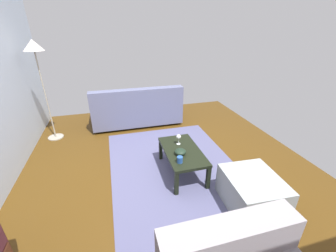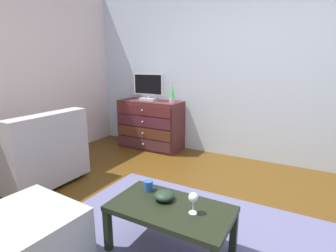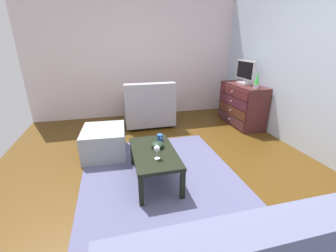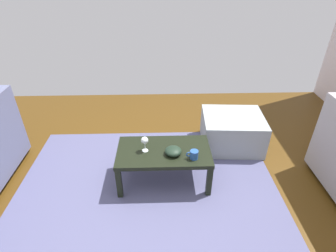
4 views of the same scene
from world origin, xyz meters
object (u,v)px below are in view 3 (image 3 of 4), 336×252
(ottoman, at_px, (104,142))
(coffee_table, at_px, (154,155))
(tv, at_px, (245,72))
(wine_glass, at_px, (157,149))
(armchair, at_px, (149,108))
(bowl_decorative, at_px, (158,145))
(lava_lamp, at_px, (257,80))
(mug, at_px, (160,138))
(dresser, at_px, (242,105))

(ottoman, bearing_deg, coffee_table, 35.45)
(tv, bearing_deg, ottoman, -75.22)
(wine_glass, bearing_deg, coffee_table, -179.73)
(armchair, bearing_deg, tv, 78.25)
(bowl_decorative, distance_m, armchair, 1.84)
(lava_lamp, distance_m, coffee_table, 2.37)
(mug, bearing_deg, ottoman, -127.48)
(coffee_table, bearing_deg, ottoman, -144.55)
(bowl_decorative, bearing_deg, coffee_table, -35.23)
(lava_lamp, bearing_deg, ottoman, -84.95)
(dresser, relative_size, lava_lamp, 3.22)
(wine_glass, distance_m, mug, 0.48)
(wine_glass, relative_size, ottoman, 0.22)
(dresser, relative_size, ottoman, 1.52)
(dresser, height_order, bowl_decorative, dresser)
(lava_lamp, bearing_deg, armchair, -115.93)
(bowl_decorative, distance_m, ottoman, 1.01)
(lava_lamp, xyz_separation_m, wine_glass, (1.24, -2.02, -0.46))
(mug, xyz_separation_m, armchair, (-1.64, 0.13, -0.07))
(tv, xyz_separation_m, wine_glass, (1.72, -2.09, -0.54))
(tv, height_order, mug, tv)
(coffee_table, bearing_deg, mug, 154.46)
(mug, height_order, armchair, armchair)
(tv, relative_size, bowl_decorative, 3.47)
(wine_glass, bearing_deg, tv, 129.39)
(lava_lamp, distance_m, armchair, 2.05)
(bowl_decorative, bearing_deg, armchair, 173.79)
(wine_glass, height_order, ottoman, wine_glass)
(mug, relative_size, ottoman, 0.16)
(coffee_table, xyz_separation_m, armchair, (-1.92, 0.26, 0.03))
(tv, xyz_separation_m, bowl_decorative, (1.45, -2.03, -0.62))
(mug, bearing_deg, coffee_table, -25.54)
(wine_glass, xyz_separation_m, mug, (-0.46, 0.13, -0.07))
(tv, distance_m, mug, 2.41)
(dresser, bearing_deg, mug, -57.86)
(dresser, xyz_separation_m, bowl_decorative, (1.40, -2.01, 0.01))
(coffee_table, height_order, ottoman, ottoman)
(coffee_table, distance_m, mug, 0.32)
(lava_lamp, height_order, mug, lava_lamp)
(mug, bearing_deg, tv, 122.76)
(ottoman, bearing_deg, mug, 52.52)
(tv, distance_m, bowl_decorative, 2.57)
(lava_lamp, relative_size, coffee_table, 0.36)
(dresser, xyz_separation_m, ottoman, (0.66, -2.66, -0.20))
(tv, height_order, wine_glass, tv)
(tv, xyz_separation_m, armchair, (-0.38, -1.83, -0.68))
(tv, distance_m, armchair, 1.99)
(dresser, height_order, wine_glass, dresser)
(wine_glass, distance_m, bowl_decorative, 0.29)
(mug, distance_m, bowl_decorative, 0.20)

